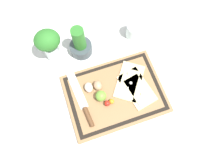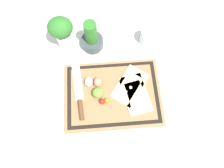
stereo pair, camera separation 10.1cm
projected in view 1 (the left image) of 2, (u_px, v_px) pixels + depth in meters
name	position (u px, v px, depth m)	size (l,w,h in m)	color
ground_plane	(115.00, 94.00, 1.11)	(6.00, 6.00, 0.00)	silver
cutting_board	(115.00, 94.00, 1.11)	(0.49, 0.36, 0.02)	#997047
pizza_slice_near	(137.00, 89.00, 1.10)	(0.16, 0.23, 0.02)	beige
pizza_slice_far	(129.00, 82.00, 1.11)	(0.22, 0.24, 0.02)	beige
knife	(84.00, 107.00, 1.06)	(0.06, 0.31, 0.02)	silver
egg_brown	(98.00, 85.00, 1.09)	(0.04, 0.05, 0.04)	tan
egg_pink	(89.00, 87.00, 1.08)	(0.04, 0.05, 0.04)	beige
lime	(101.00, 96.00, 1.06)	(0.05, 0.05, 0.05)	#70A838
cherry_tomato_red	(107.00, 103.00, 1.06)	(0.03, 0.03, 0.03)	red
cherry_tomato_yellow	(112.00, 101.00, 1.07)	(0.03, 0.03, 0.03)	orange
herb_pot	(80.00, 45.00, 1.14)	(0.12, 0.12, 0.19)	#3D474C
sauce_jar	(133.00, 31.00, 1.21)	(0.08, 0.08, 0.09)	silver
herb_glass	(49.00, 44.00, 1.08)	(0.13, 0.11, 0.21)	silver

